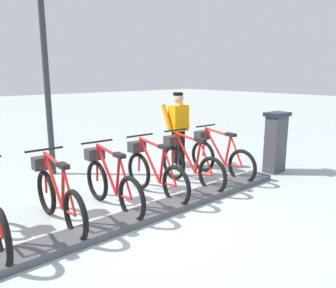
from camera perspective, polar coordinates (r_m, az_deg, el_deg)
The scene contains 10 objects.
ground_plane at distance 4.97m, azimuth -3.87°, elevation -12.50°, with size 60.00×60.00×0.00m, color #A0A9A9.
dock_rail_base at distance 4.95m, azimuth -3.88°, elevation -11.98°, with size 0.44×5.87×0.10m, color #47474C.
payment_kiosk at distance 7.33m, azimuth 17.99°, elevation 0.43°, with size 0.36×0.52×1.28m.
bike_docked_0 at distance 6.80m, azimuth 8.71°, elevation -2.04°, with size 1.72×0.54×1.02m.
bike_docked_1 at distance 6.20m, azimuth 3.62°, elevation -3.30°, with size 1.72×0.54×1.02m.
bike_docked_2 at distance 5.66m, azimuth -2.52°, elevation -4.78°, with size 1.72×0.54×1.02m.
bike_docked_3 at distance 5.20m, azimuth -9.87°, elevation -6.47°, with size 1.72×0.54×1.02m.
bike_docked_4 at distance 4.85m, azimuth -18.52°, elevation -8.31°, with size 1.72×0.54×1.02m.
worker_near_rack at distance 7.37m, azimuth 1.75°, elevation 2.99°, with size 0.48×0.63×1.66m.
lamp_post at distance 7.14m, azimuth -20.53°, elevation 15.40°, with size 0.32×0.32×3.93m.
Camera 1 is at (-3.63, 2.71, 2.06)m, focal length 35.46 mm.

